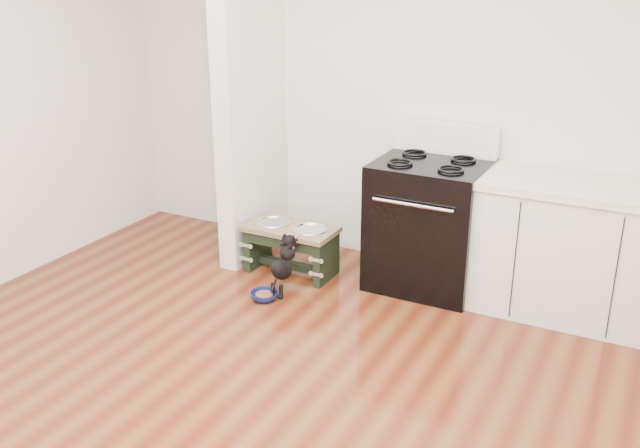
{
  "coord_description": "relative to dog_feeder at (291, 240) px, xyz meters",
  "views": [
    {
      "loc": [
        1.75,
        -2.39,
        2.26
      ],
      "look_at": [
        -0.25,
        1.44,
        0.62
      ],
      "focal_mm": 40.0,
      "sensor_mm": 36.0,
      "label": 1
    }
  ],
  "objects": [
    {
      "name": "ground",
      "position": [
        0.72,
        -1.87,
        -0.26
      ],
      "size": [
        5.0,
        5.0,
        0.0
      ],
      "primitive_type": "plane",
      "color": "#4F1D0E",
      "rests_on": "ground"
    },
    {
      "name": "room_shell",
      "position": [
        0.72,
        -1.87,
        1.36
      ],
      "size": [
        5.0,
        5.0,
        5.0
      ],
      "color": "silver",
      "rests_on": "ground"
    },
    {
      "name": "partition_wall",
      "position": [
        -0.46,
        0.23,
        1.09
      ],
      "size": [
        0.15,
        0.8,
        2.7
      ],
      "primitive_type": "cube",
      "color": "silver",
      "rests_on": "ground"
    },
    {
      "name": "oven_range",
      "position": [
        0.97,
        0.28,
        0.21
      ],
      "size": [
        0.76,
        0.69,
        1.14
      ],
      "color": "black",
      "rests_on": "ground"
    },
    {
      "name": "cabinet_run",
      "position": [
        1.95,
        0.3,
        0.19
      ],
      "size": [
        1.24,
        0.64,
        0.91
      ],
      "color": "silver",
      "rests_on": "ground"
    },
    {
      "name": "dog_feeder",
      "position": [
        0.0,
        0.0,
        0.0
      ],
      "size": [
        0.68,
        0.36,
        0.39
      ],
      "color": "black",
      "rests_on": "ground"
    },
    {
      "name": "puppy",
      "position": [
        0.12,
        -0.31,
        -0.04
      ],
      "size": [
        0.12,
        0.35,
        0.41
      ],
      "color": "black",
      "rests_on": "ground"
    },
    {
      "name": "floor_bowl",
      "position": [
        0.06,
        -0.49,
        -0.23
      ],
      "size": [
        0.25,
        0.25,
        0.06
      ],
      "rotation": [
        0.0,
        0.0,
        0.37
      ],
      "color": "navy",
      "rests_on": "ground"
    }
  ]
}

